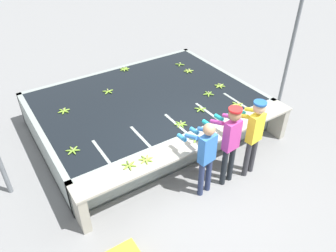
% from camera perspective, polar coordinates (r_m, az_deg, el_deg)
% --- Properties ---
extents(ground_plane, '(80.00, 80.00, 0.00)m').
position_cam_1_polar(ground_plane, '(6.86, 5.81, -9.10)').
color(ground_plane, gray).
rests_on(ground_plane, ground).
extents(wash_tank, '(5.09, 3.67, 0.83)m').
position_cam_1_polar(wash_tank, '(8.07, -3.93, 2.53)').
color(wash_tank, gray).
rests_on(wash_tank, ground).
extents(work_ledge, '(5.09, 0.45, 0.83)m').
position_cam_1_polar(work_ledge, '(6.58, 4.92, -4.20)').
color(work_ledge, '#A8A393').
rests_on(work_ledge, ground).
extents(worker_0, '(0.46, 0.73, 1.63)m').
position_cam_1_polar(worker_0, '(5.97, 6.55, -4.67)').
color(worker_0, navy).
rests_on(worker_0, ground).
extents(worker_1, '(0.44, 0.74, 1.75)m').
position_cam_1_polar(worker_1, '(6.19, 10.75, -2.17)').
color(worker_1, '#1E2328').
rests_on(worker_1, ground).
extents(worker_2, '(0.46, 0.74, 1.73)m').
position_cam_1_polar(worker_2, '(6.50, 14.65, -0.88)').
color(worker_2, '#38383D').
rests_on(worker_2, ground).
extents(banana_bunch_floating_0, '(0.28, 0.27, 0.08)m').
position_cam_1_polar(banana_bunch_floating_0, '(7.38, 5.63, 2.95)').
color(banana_bunch_floating_0, '#75A333').
rests_on(banana_bunch_floating_0, wash_tank).
extents(banana_bunch_floating_1, '(0.26, 0.28, 0.08)m').
position_cam_1_polar(banana_bunch_floating_1, '(6.44, -16.26, -4.10)').
color(banana_bunch_floating_1, '#75A333').
rests_on(banana_bunch_floating_1, wash_tank).
extents(banana_bunch_floating_2, '(0.28, 0.28, 0.08)m').
position_cam_1_polar(banana_bunch_floating_2, '(7.68, 11.95, 3.72)').
color(banana_bunch_floating_2, '#9EC642').
rests_on(banana_bunch_floating_2, wash_tank).
extents(banana_bunch_floating_3, '(0.28, 0.28, 0.08)m').
position_cam_1_polar(banana_bunch_floating_3, '(6.86, 2.22, 0.33)').
color(banana_bunch_floating_3, '#75A333').
rests_on(banana_bunch_floating_3, wash_tank).
extents(banana_bunch_floating_4, '(0.27, 0.28, 0.08)m').
position_cam_1_polar(banana_bunch_floating_4, '(9.03, 3.60, 9.56)').
color(banana_bunch_floating_4, '#93BC3D').
rests_on(banana_bunch_floating_4, wash_tank).
extents(banana_bunch_floating_5, '(0.28, 0.26, 0.08)m').
position_cam_1_polar(banana_bunch_floating_5, '(7.64, -17.68, 2.53)').
color(banana_bunch_floating_5, '#7FAD33').
rests_on(banana_bunch_floating_5, wash_tank).
extents(banana_bunch_floating_6, '(0.28, 0.28, 0.08)m').
position_cam_1_polar(banana_bunch_floating_6, '(9.19, -7.58, 9.80)').
color(banana_bunch_floating_6, '#7FAD33').
rests_on(banana_bunch_floating_6, wash_tank).
extents(banana_bunch_floating_7, '(0.28, 0.27, 0.08)m').
position_cam_1_polar(banana_bunch_floating_7, '(7.98, 7.06, 5.59)').
color(banana_bunch_floating_7, '#75A333').
rests_on(banana_bunch_floating_7, wash_tank).
extents(banana_bunch_floating_8, '(0.27, 0.28, 0.08)m').
position_cam_1_polar(banana_bunch_floating_8, '(8.16, -10.41, 5.96)').
color(banana_bunch_floating_8, '#7FAD33').
rests_on(banana_bunch_floating_8, wash_tank).
extents(banana_bunch_floating_9, '(0.22, 0.22, 0.08)m').
position_cam_1_polar(banana_bunch_floating_9, '(9.39, 2.06, 10.68)').
color(banana_bunch_floating_9, '#75A333').
rests_on(banana_bunch_floating_9, wash_tank).
extents(banana_bunch_floating_10, '(0.28, 0.27, 0.08)m').
position_cam_1_polar(banana_bunch_floating_10, '(8.37, 9.01, 6.93)').
color(banana_bunch_floating_10, '#93BC3D').
rests_on(banana_bunch_floating_10, wash_tank).
extents(banana_bunch_ledge_0, '(0.28, 0.28, 0.08)m').
position_cam_1_polar(banana_bunch_ledge_0, '(5.99, -3.86, -5.82)').
color(banana_bunch_ledge_0, '#93BC3D').
rests_on(banana_bunch_ledge_0, work_ledge).
extents(banana_bunch_ledge_1, '(0.28, 0.28, 0.08)m').
position_cam_1_polar(banana_bunch_ledge_1, '(5.91, -6.79, -6.80)').
color(banana_bunch_ledge_1, '#7FAD33').
rests_on(banana_bunch_ledge_1, work_ledge).
extents(banana_bunch_ledge_2, '(0.27, 0.28, 0.08)m').
position_cam_1_polar(banana_bunch_ledge_2, '(6.48, 4.90, -2.21)').
color(banana_bunch_ledge_2, '#8CB738').
rests_on(banana_bunch_ledge_2, work_ledge).
extents(knife_0, '(0.30, 0.23, 0.02)m').
position_cam_1_polar(knife_0, '(7.27, 14.43, 1.30)').
color(knife_0, silver).
rests_on(knife_0, work_ledge).
extents(support_post_right, '(0.09, 0.09, 3.20)m').
position_cam_1_polar(support_post_right, '(8.91, 20.58, 12.33)').
color(support_post_right, slate).
rests_on(support_post_right, ground).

